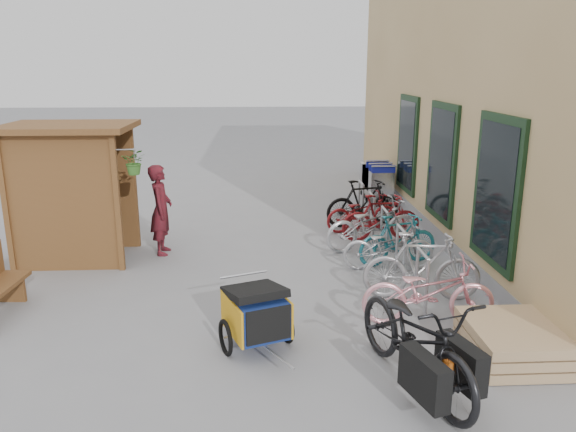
{
  "coord_description": "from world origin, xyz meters",
  "views": [
    {
      "loc": [
        0.04,
        -7.25,
        3.37
      ],
      "look_at": [
        0.5,
        1.5,
        1.0
      ],
      "focal_mm": 35.0,
      "sensor_mm": 36.0,
      "label": 1
    }
  ],
  "objects_px": {
    "pallet_stack": "(512,342)",
    "shopping_carts": "(376,177)",
    "bike_1": "(422,266)",
    "bike_6": "(362,212)",
    "child_trailer": "(256,312)",
    "bike_4": "(372,225)",
    "person_kiosk": "(161,210)",
    "kiosk": "(67,174)",
    "bike_3": "(398,240)",
    "bike_0": "(428,292)",
    "bike_7": "(364,203)",
    "cargo_bike": "(417,339)",
    "bike_2": "(388,246)",
    "bike_5": "(381,218)"
  },
  "relations": [
    {
      "from": "person_kiosk",
      "to": "bike_0",
      "type": "relative_size",
      "value": 0.94
    },
    {
      "from": "bike_1",
      "to": "bike_3",
      "type": "bearing_deg",
      "value": 7.28
    },
    {
      "from": "bike_0",
      "to": "bike_3",
      "type": "bearing_deg",
      "value": -0.43
    },
    {
      "from": "bike_1",
      "to": "bike_3",
      "type": "xyz_separation_m",
      "value": [
        0.02,
        1.51,
        -0.07
      ]
    },
    {
      "from": "person_kiosk",
      "to": "bike_7",
      "type": "relative_size",
      "value": 0.98
    },
    {
      "from": "bike_0",
      "to": "person_kiosk",
      "type": "bearing_deg",
      "value": 55.38
    },
    {
      "from": "pallet_stack",
      "to": "child_trailer",
      "type": "xyz_separation_m",
      "value": [
        -3.02,
        0.42,
        0.26
      ]
    },
    {
      "from": "shopping_carts",
      "to": "kiosk",
      "type": "bearing_deg",
      "value": -146.95
    },
    {
      "from": "child_trailer",
      "to": "pallet_stack",
      "type": "bearing_deg",
      "value": -28.94
    },
    {
      "from": "bike_6",
      "to": "bike_3",
      "type": "bearing_deg",
      "value": 175.04
    },
    {
      "from": "pallet_stack",
      "to": "bike_7",
      "type": "relative_size",
      "value": 0.71
    },
    {
      "from": "pallet_stack",
      "to": "child_trailer",
      "type": "relative_size",
      "value": 0.83
    },
    {
      "from": "pallet_stack",
      "to": "bike_3",
      "type": "distance_m",
      "value": 3.34
    },
    {
      "from": "bike_7",
      "to": "bike_6",
      "type": "bearing_deg",
      "value": 152.6
    },
    {
      "from": "child_trailer",
      "to": "bike_4",
      "type": "relative_size",
      "value": 0.79
    },
    {
      "from": "child_trailer",
      "to": "bike_3",
      "type": "height_order",
      "value": "bike_3"
    },
    {
      "from": "bike_3",
      "to": "bike_5",
      "type": "height_order",
      "value": "bike_5"
    },
    {
      "from": "pallet_stack",
      "to": "shopping_carts",
      "type": "xyz_separation_m",
      "value": [
        -0.0,
        7.95,
        0.41
      ]
    },
    {
      "from": "person_kiosk",
      "to": "bike_1",
      "type": "bearing_deg",
      "value": -120.1
    },
    {
      "from": "bike_3",
      "to": "bike_4",
      "type": "bearing_deg",
      "value": 3.82
    },
    {
      "from": "cargo_bike",
      "to": "bike_2",
      "type": "height_order",
      "value": "cargo_bike"
    },
    {
      "from": "bike_0",
      "to": "bike_2",
      "type": "distance_m",
      "value": 2.1
    },
    {
      "from": "child_trailer",
      "to": "bike_7",
      "type": "relative_size",
      "value": 0.86
    },
    {
      "from": "kiosk",
      "to": "bike_4",
      "type": "xyz_separation_m",
      "value": [
        5.41,
        0.24,
        -1.07
      ]
    },
    {
      "from": "person_kiosk",
      "to": "bike_3",
      "type": "height_order",
      "value": "person_kiosk"
    },
    {
      "from": "kiosk",
      "to": "bike_5",
      "type": "xyz_separation_m",
      "value": [
        5.7,
        0.76,
        -1.08
      ]
    },
    {
      "from": "bike_2",
      "to": "person_kiosk",
      "type": "bearing_deg",
      "value": 75.98
    },
    {
      "from": "person_kiosk",
      "to": "bike_6",
      "type": "height_order",
      "value": "person_kiosk"
    },
    {
      "from": "bike_4",
      "to": "kiosk",
      "type": "bearing_deg",
      "value": 76.42
    },
    {
      "from": "person_kiosk",
      "to": "shopping_carts",
      "type": "bearing_deg",
      "value": -51.64
    },
    {
      "from": "pallet_stack",
      "to": "bike_2",
      "type": "bearing_deg",
      "value": 104.56
    },
    {
      "from": "bike_3",
      "to": "person_kiosk",
      "type": "bearing_deg",
      "value": 63.11
    },
    {
      "from": "cargo_bike",
      "to": "bike_6",
      "type": "relative_size",
      "value": 1.48
    },
    {
      "from": "child_trailer",
      "to": "bike_7",
      "type": "bearing_deg",
      "value": 45.66
    },
    {
      "from": "shopping_carts",
      "to": "bike_0",
      "type": "relative_size",
      "value": 0.93
    },
    {
      "from": "shopping_carts",
      "to": "bike_4",
      "type": "relative_size",
      "value": 0.89
    },
    {
      "from": "bike_1",
      "to": "bike_6",
      "type": "bearing_deg",
      "value": 11.85
    },
    {
      "from": "bike_2",
      "to": "cargo_bike",
      "type": "bearing_deg",
      "value": 172.61
    },
    {
      "from": "bike_1",
      "to": "bike_4",
      "type": "distance_m",
      "value": 2.36
    },
    {
      "from": "kiosk",
      "to": "bike_0",
      "type": "distance_m",
      "value": 6.36
    },
    {
      "from": "bike_1",
      "to": "bike_4",
      "type": "height_order",
      "value": "bike_1"
    },
    {
      "from": "kiosk",
      "to": "person_kiosk",
      "type": "height_order",
      "value": "kiosk"
    },
    {
      "from": "kiosk",
      "to": "bike_4",
      "type": "height_order",
      "value": "kiosk"
    },
    {
      "from": "bike_4",
      "to": "child_trailer",
      "type": "bearing_deg",
      "value": 133.73
    },
    {
      "from": "pallet_stack",
      "to": "bike_4",
      "type": "xyz_separation_m",
      "value": [
        -0.87,
        4.11,
        0.27
      ]
    },
    {
      "from": "person_kiosk",
      "to": "bike_6",
      "type": "xyz_separation_m",
      "value": [
        3.91,
        1.21,
        -0.42
      ]
    },
    {
      "from": "pallet_stack",
      "to": "shopping_carts",
      "type": "distance_m",
      "value": 7.96
    },
    {
      "from": "shopping_carts",
      "to": "child_trailer",
      "type": "relative_size",
      "value": 1.13
    },
    {
      "from": "cargo_bike",
      "to": "bike_7",
      "type": "distance_m",
      "value": 6.29
    },
    {
      "from": "shopping_carts",
      "to": "bike_1",
      "type": "distance_m",
      "value": 6.22
    }
  ]
}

